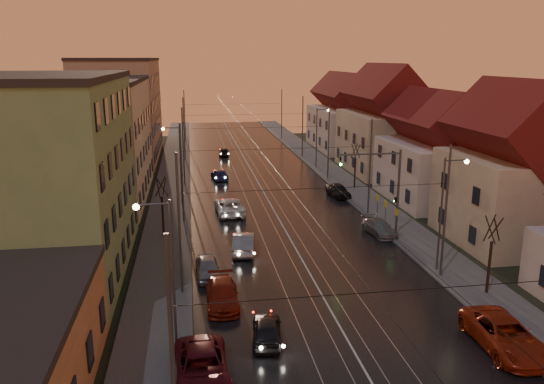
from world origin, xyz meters
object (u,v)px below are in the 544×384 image
driving_car_4 (224,152)px  parked_left_2 (222,294)px  street_lamp_3 (319,132)px  street_lamp_0 (166,263)px  driving_car_3 (220,175)px  parked_left_1 (202,368)px  driving_car_0 (267,330)px  parked_left_3 (208,268)px  driving_car_1 (243,243)px  parked_right_0 (505,335)px  street_lamp_2 (177,157)px  parked_right_1 (379,227)px  driving_car_2 (230,206)px  street_lamp_1 (446,203)px  parked_right_2 (338,190)px  traffic_light_mast (387,181)px

driving_car_4 → parked_left_2: parked_left_2 is taller
parked_left_2 → street_lamp_3: bearing=69.2°
street_lamp_0 → driving_car_3: (4.69, 38.98, -4.28)m
street_lamp_0 → parked_left_1: size_ratio=1.52×
driving_car_0 → parked_left_3: size_ratio=0.97×
driving_car_1 → parked_right_0: (11.65, -15.83, 0.04)m
street_lamp_2 → parked_right_0: (16.70, -30.06, -4.10)m
street_lamp_0 → driving_car_1: 15.24m
driving_car_3 → parked_right_0: 42.77m
parked_left_1 → parked_left_2: 7.84m
parked_left_3 → parked_right_1: parked_left_3 is taller
street_lamp_0 → driving_car_3: bearing=83.1°
driving_car_3 → parked_left_3: size_ratio=1.09×
driving_car_2 → parked_left_1: 26.91m
parked_left_1 → parked_right_1: bearing=48.9°
driving_car_1 → parked_right_1: (11.65, 2.41, -0.13)m
street_lamp_3 → driving_car_0: bearing=-107.0°
street_lamp_1 → parked_left_3: size_ratio=2.08×
driving_car_3 → parked_left_1: (-3.19, -41.60, 0.12)m
driving_car_0 → driving_car_2: (-0.16, 23.51, 0.11)m
driving_car_2 → parked_right_2: 12.82m
parked_left_1 → parked_right_0: size_ratio=0.93×
street_lamp_1 → parked_left_2: (-15.30, -2.91, -4.21)m
street_lamp_3 → parked_left_3: size_ratio=2.08×
street_lamp_1 → parked_left_1: size_ratio=1.52×
street_lamp_1 → traffic_light_mast: (-1.11, 8.00, -0.29)m
driving_car_4 → parked_left_3: parked_left_3 is taller
street_lamp_1 → parked_left_2: street_lamp_1 is taller
parked_left_1 → parked_right_1: size_ratio=1.24×
street_lamp_1 → traffic_light_mast: 8.08m
street_lamp_3 → driving_car_3: (-13.52, -5.02, -4.28)m
parked_left_1 → parked_left_2: size_ratio=1.13×
street_lamp_0 → parked_right_0: street_lamp_0 is taller
street_lamp_2 → parked_left_1: 30.94m
driving_car_2 → driving_car_3: bearing=-92.3°
driving_car_3 → parked_right_0: size_ratio=0.74×
street_lamp_3 → driving_car_2: street_lamp_3 is taller
parked_left_2 → parked_left_3: parked_left_2 is taller
parked_right_2 → parked_right_0: bearing=-97.1°
driving_car_4 → parked_right_1: size_ratio=0.88×
parked_left_3 → street_lamp_1: bearing=-7.4°
driving_car_0 → parked_left_2: size_ratio=0.81×
street_lamp_0 → street_lamp_1: size_ratio=1.00×
parked_left_2 → parked_left_3: size_ratio=1.21×
driving_car_2 → driving_car_4: driving_car_2 is taller
street_lamp_3 → driving_car_1: bearing=-113.5°
street_lamp_2 → driving_car_0: bearing=-79.8°
street_lamp_2 → traffic_light_mast: 20.89m
parked_left_1 → parked_right_0: parked_right_0 is taller
street_lamp_3 → driving_car_2: 24.37m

